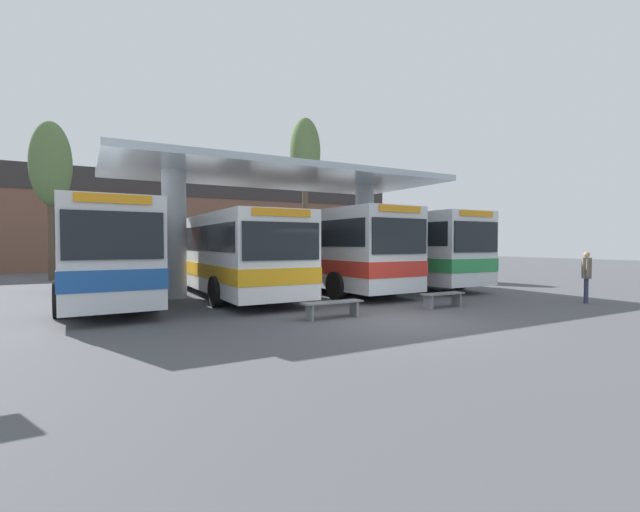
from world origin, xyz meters
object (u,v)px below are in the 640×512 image
Objects in this scene: poplar_tree_behind_right at (305,155)px; transit_bus_right_bay at (321,247)px; transit_bus_center_bay at (223,251)px; waiting_bench_mid_platform at (332,306)px; transit_bus_left_bay at (99,249)px; transit_bus_far_right_bay at (391,247)px; waiting_bench_near_pillar at (443,297)px; poplar_tree_behind_left at (51,166)px; pedestrian_waiting at (586,272)px.

transit_bus_right_bay is at bearing -113.20° from poplar_tree_behind_right.
waiting_bench_mid_platform is at bearing 97.36° from transit_bus_center_bay.
transit_bus_center_bay is 4.25m from transit_bus_right_bay.
transit_bus_left_bay is 12.91m from transit_bus_far_right_bay.
poplar_tree_behind_left is (-11.50, 17.43, 5.87)m from waiting_bench_near_pillar.
waiting_bench_mid_platform is 19.52m from poplar_tree_behind_right.
poplar_tree_behind_right reaches higher than poplar_tree_behind_left.
poplar_tree_behind_right reaches higher than transit_bus_center_bay.
pedestrian_waiting is 0.20× the size of poplar_tree_behind_left.
transit_bus_left_bay is at bearing -145.55° from poplar_tree_behind_right.
poplar_tree_behind_right is at bearing -132.92° from transit_bus_center_bay.
transit_bus_right_bay is at bearing 8.23° from transit_bus_far_right_bay.
waiting_bench_mid_platform is (-3.22, -6.39, -1.51)m from transit_bus_right_bay.
poplar_tree_behind_right reaches higher than transit_bus_far_right_bay.
pedestrian_waiting is (10.04, -8.86, -0.65)m from transit_bus_center_bay.
transit_bus_far_right_bay is at bearing 178.13° from transit_bus_center_bay.
pedestrian_waiting is (5.00, -1.66, 0.74)m from waiting_bench_near_pillar.
transit_bus_left_bay reaches higher than waiting_bench_mid_platform.
transit_bus_right_bay is 6.62m from waiting_bench_near_pillar.
transit_bus_right_bay is 0.98× the size of poplar_tree_behind_right.
transit_bus_left_bay is 9.33m from waiting_bench_mid_platform.
pedestrian_waiting is at bearing 138.42° from transit_bus_center_bay.
waiting_bench_near_pillar is 21.69m from poplar_tree_behind_left.
transit_bus_center_bay is at bearing 103.53° from pedestrian_waiting.
poplar_tree_behind_left reaches higher than transit_bus_far_right_bay.
poplar_tree_behind_right is (-1.62, 17.95, 7.00)m from pedestrian_waiting.
waiting_bench_near_pillar and waiting_bench_mid_platform have the same top height.
transit_bus_far_right_bay is at bearing 65.51° from pedestrian_waiting.
poplar_tree_behind_left is (-14.90, 10.48, 4.34)m from transit_bus_far_right_bay.
poplar_tree_behind_right is at bearing 65.38° from waiting_bench_mid_platform.
transit_bus_left_bay is 11.07m from poplar_tree_behind_left.
waiting_bench_near_pillar is at bearing -101.72° from poplar_tree_behind_right.
transit_bus_right_bay is 0.96× the size of transit_bus_far_right_bay.
transit_bus_left_bay is 6.93× the size of pedestrian_waiting.
pedestrian_waiting is at bearing -49.16° from poplar_tree_behind_left.
transit_bus_right_bay is (4.17, -0.81, 0.14)m from transit_bus_center_bay.
transit_bus_left_bay is 6.93× the size of waiting_bench_mid_platform.
poplar_tree_behind_left is at bearing 123.41° from waiting_bench_near_pillar.
transit_bus_center_bay is at bearing 124.97° from waiting_bench_near_pillar.
transit_bus_far_right_bay is at bearing 176.25° from transit_bus_left_bay.
transit_bus_center_bay is at bearing 97.50° from waiting_bench_mid_platform.
pedestrian_waiting is 19.34m from poplar_tree_behind_right.
waiting_bench_mid_platform is at bearing 134.61° from pedestrian_waiting.
transit_bus_right_bay reaches higher than waiting_bench_near_pillar.
transit_bus_far_right_bay reaches higher than pedestrian_waiting.
transit_bus_left_bay is 17.14m from pedestrian_waiting.
poplar_tree_behind_left is 15.04m from poplar_tree_behind_right.
poplar_tree_behind_left is at bearing 175.63° from poplar_tree_behind_right.
transit_bus_center_bay is 1.38× the size of poplar_tree_behind_left.
poplar_tree_behind_left is (-16.50, 19.09, 5.13)m from pedestrian_waiting.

